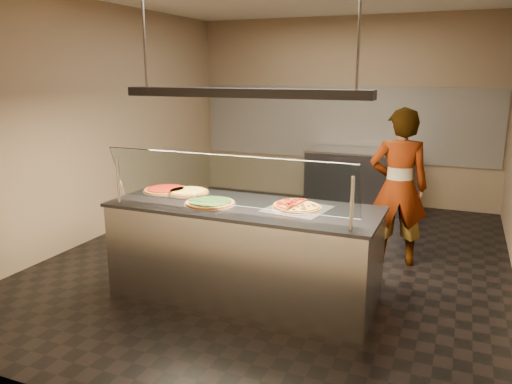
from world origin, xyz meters
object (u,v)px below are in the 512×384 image
at_px(sneeze_guard, 227,181).
at_px(pizza_tomato, 166,189).
at_px(prep_table, 358,179).
at_px(half_pizza_pepperoni, 286,204).
at_px(serving_counter, 244,252).
at_px(worker, 398,188).
at_px(pizza_spatula, 198,195).
at_px(perforated_tray, 297,208).
at_px(half_pizza_sausage, 308,207).
at_px(pizza_spinach, 210,203).
at_px(heat_lamp_housing, 243,93).
at_px(pizza_cheese, 188,191).

bearing_deg(sneeze_guard, pizza_tomato, 150.27).
bearing_deg(prep_table, half_pizza_pepperoni, -89.04).
bearing_deg(serving_counter, pizza_tomato, 167.68).
distance_m(sneeze_guard, worker, 2.23).
distance_m(sneeze_guard, pizza_spatula, 0.71).
xyz_separation_m(perforated_tray, half_pizza_sausage, (0.10, -0.00, 0.02)).
bearing_deg(half_pizza_pepperoni, pizza_spinach, -167.54).
bearing_deg(half_pizza_sausage, heat_lamp_housing, -174.78).
bearing_deg(heat_lamp_housing, pizza_cheese, 162.73).
distance_m(pizza_tomato, worker, 2.54).
distance_m(pizza_tomato, pizza_spatula, 0.48).
height_order(perforated_tray, pizza_spatula, pizza_spatula).
xyz_separation_m(serving_counter, half_pizza_pepperoni, (0.40, 0.06, 0.50)).
bearing_deg(half_pizza_pepperoni, half_pizza_sausage, -1.18).
bearing_deg(pizza_spinach, half_pizza_pepperoni, 12.46).
distance_m(half_pizza_sausage, prep_table, 3.69).
xyz_separation_m(pizza_spinach, pizza_spatula, (-0.22, 0.16, 0.01)).
relative_size(pizza_cheese, prep_table, 0.28).
bearing_deg(half_pizza_sausage, pizza_tomato, 174.34).
distance_m(serving_counter, half_pizza_sausage, 0.78).
bearing_deg(pizza_spinach, pizza_spatula, 143.39).
xyz_separation_m(half_pizza_pepperoni, pizza_spinach, (-0.70, -0.15, -0.02)).
height_order(half_pizza_sausage, pizza_spatula, half_pizza_sausage).
distance_m(pizza_spatula, heat_lamp_housing, 1.12).
bearing_deg(pizza_tomato, prep_table, 69.39).
height_order(sneeze_guard, half_pizza_pepperoni, sneeze_guard).
relative_size(half_pizza_pepperoni, pizza_tomato, 0.98).
bearing_deg(pizza_cheese, heat_lamp_housing, -17.27).
distance_m(half_pizza_pepperoni, pizza_tomato, 1.38).
xyz_separation_m(half_pizza_sausage, pizza_spatula, (-1.13, 0.01, 0.00)).
bearing_deg(worker, pizza_cheese, 21.50).
bearing_deg(half_pizza_pepperoni, perforated_tray, -0.32).
bearing_deg(half_pizza_pepperoni, serving_counter, -171.52).
distance_m(half_pizza_pepperoni, worker, 1.66).
bearing_deg(heat_lamp_housing, half_pizza_pepperoni, 8.48).
distance_m(serving_counter, pizza_cheese, 0.89).
height_order(half_pizza_sausage, pizza_cheese, half_pizza_sausage).
relative_size(half_pizza_pepperoni, pizza_cheese, 1.03).
bearing_deg(pizza_cheese, pizza_spatula, -37.44).
height_order(sneeze_guard, prep_table, sneeze_guard).
bearing_deg(heat_lamp_housing, worker, 51.09).
xyz_separation_m(sneeze_guard, perforated_tray, (0.50, 0.40, -0.29)).
distance_m(sneeze_guard, perforated_tray, 0.71).
xyz_separation_m(pizza_spinach, prep_table, (0.64, 3.80, -0.48)).
bearing_deg(pizza_spatula, prep_table, 76.73).
xyz_separation_m(serving_counter, worker, (1.21, 1.50, 0.42)).
bearing_deg(heat_lamp_housing, half_pizza_sausage, 5.22).
distance_m(perforated_tray, worker, 1.61).
distance_m(perforated_tray, heat_lamp_housing, 1.13).
distance_m(pizza_spinach, pizza_cheese, 0.53).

